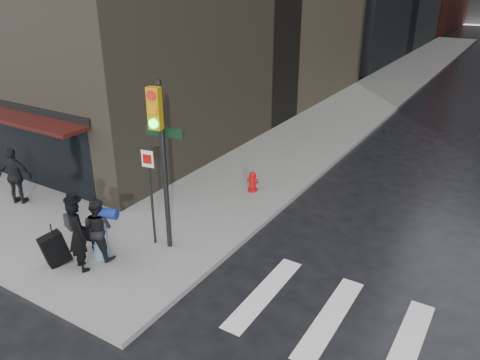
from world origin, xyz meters
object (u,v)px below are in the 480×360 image
(man_jeans, at_px, (98,228))
(fire_hydrant, at_px, (253,182))
(man_overcoat, at_px, (73,237))
(man_greycoat, at_px, (15,176))
(traffic_light, at_px, (159,146))

(man_jeans, relative_size, fire_hydrant, 2.37)
(man_overcoat, distance_m, fire_hydrant, 6.21)
(man_greycoat, xyz_separation_m, traffic_light, (5.60, 0.35, 1.92))
(man_jeans, xyz_separation_m, traffic_light, (1.12, 1.19, 2.01))
(fire_hydrant, bearing_deg, traffic_light, -92.26)
(man_greycoat, xyz_separation_m, fire_hydrant, (5.77, 4.54, -0.59))
(man_overcoat, xyz_separation_m, man_jeans, (0.16, 0.64, -0.03))
(man_overcoat, xyz_separation_m, man_greycoat, (-4.32, 1.48, 0.05))
(traffic_light, height_order, fire_hydrant, traffic_light)
(man_jeans, relative_size, man_greycoat, 0.90)
(man_jeans, relative_size, traffic_light, 0.37)
(traffic_light, bearing_deg, man_greycoat, 172.78)
(man_overcoat, xyz_separation_m, fire_hydrant, (1.44, 6.02, -0.54))
(man_overcoat, bearing_deg, man_jeans, -84.61)
(man_jeans, bearing_deg, man_overcoat, 68.14)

